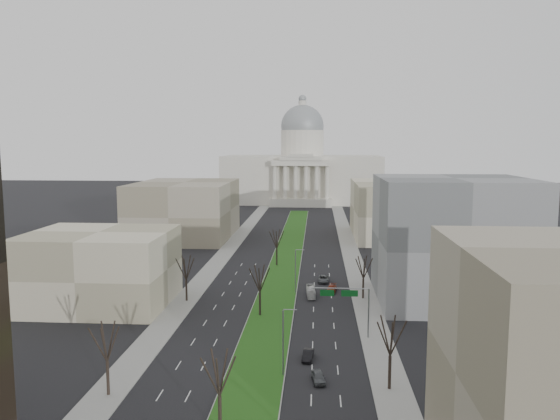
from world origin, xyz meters
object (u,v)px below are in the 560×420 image
at_px(car_grey_near, 318,377).
at_px(box_van, 311,292).
at_px(car_grey_far, 324,279).
at_px(car_red, 332,289).
at_px(car_black, 308,355).

height_order(car_grey_near, box_van, box_van).
bearing_deg(car_grey_far, car_red, -76.60).
bearing_deg(car_black, box_van, 94.78).
bearing_deg(car_black, car_grey_far, 91.31).
relative_size(car_grey_near, car_red, 0.85).
relative_size(car_grey_near, box_van, 0.58).
xyz_separation_m(car_grey_near, car_red, (2.81, 43.15, -0.00)).
distance_m(car_grey_far, box_van, 11.79).
height_order(car_red, car_grey_far, car_grey_far).
bearing_deg(car_grey_near, car_black, 92.34).
xyz_separation_m(car_grey_near, car_black, (-1.45, 7.25, 0.00)).
bearing_deg(car_grey_far, car_black, -91.55).
xyz_separation_m(car_black, box_van, (0.02, 32.22, 0.27)).
bearing_deg(car_grey_far, car_grey_near, -89.42).
height_order(car_grey_near, car_grey_far, car_grey_far).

